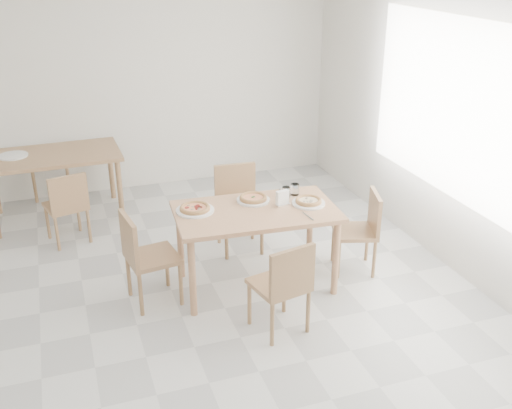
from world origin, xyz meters
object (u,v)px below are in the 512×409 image
object	(u,v)px
chair_north	(238,201)
napkin_holder	(282,198)
main_table	(256,219)
tumbler_a	(286,192)
chair_back_s	(67,203)
plate_empty	(13,156)
chair_west	(143,253)
pizza_margherita	(253,198)
pizza_pepperoni	(195,208)
chair_south	(284,282)
chair_back_n	(48,151)
pizza_mushroom	(309,201)
plate_margherita	(253,200)
plate_mushroom	(308,203)
plate_pepperoni	(195,210)
chair_east	(363,226)
tumbler_b	(295,189)
second_table	(53,162)

from	to	relation	value
chair_north	napkin_holder	distance (m)	0.87
main_table	tumbler_a	xyz separation A→B (m)	(0.35, 0.17, 0.14)
chair_back_s	plate_empty	xyz separation A→B (m)	(-0.48, 0.78, 0.31)
chair_west	pizza_margherita	bearing A→B (deg)	-89.84
pizza_pepperoni	chair_back_s	xyz separation A→B (m)	(-1.03, 1.27, -0.33)
chair_south	plate_empty	bearing A→B (deg)	-68.38
chair_back_n	chair_north	bearing A→B (deg)	-49.36
pizza_margherita	plate_empty	bearing A→B (deg)	135.82
main_table	pizza_mushroom	distance (m)	0.50
chair_south	plate_margherita	xyz separation A→B (m)	(0.07, 0.95, 0.30)
chair_north	plate_empty	xyz separation A→B (m)	(-2.10, 1.39, 0.27)
plate_mushroom	plate_empty	bearing A→B (deg)	138.34
plate_mushroom	plate_empty	distance (m)	3.34
pizza_margherita	tumbler_a	xyz separation A→B (m)	(0.31, -0.01, 0.02)
plate_mushroom	plate_pepperoni	distance (m)	1.00
chair_east	chair_west	bearing A→B (deg)	-75.20
chair_south	plate_margherita	size ratio (longest dim) A/B	2.70
napkin_holder	plate_pepperoni	bearing A→B (deg)	160.47
tumbler_a	plate_mushroom	bearing A→B (deg)	-58.04
tumbler_a	chair_back_s	size ratio (longest dim) A/B	0.13
pizza_mushroom	plate_empty	size ratio (longest dim) A/B	0.94
chair_back_n	napkin_holder	bearing A→B (deg)	-55.50
pizza_mushroom	napkin_holder	distance (m)	0.24
tumbler_a	tumbler_b	size ratio (longest dim) A/B	0.94
chair_north	tumbler_a	world-z (taller)	same
tumbler_a	chair_back_n	size ratio (longest dim) A/B	0.11
chair_west	chair_east	world-z (taller)	chair_west
plate_pepperoni	tumbler_b	distance (m)	0.96
pizza_pepperoni	napkin_holder	bearing A→B (deg)	-9.42
chair_west	pizza_pepperoni	xyz separation A→B (m)	(0.48, 0.10, 0.30)
chair_west	tumbler_b	distance (m)	1.48
pizza_margherita	second_table	xyz separation A→B (m)	(-1.66, 1.95, -0.12)
plate_mushroom	chair_back_s	xyz separation A→B (m)	(-2.01, 1.44, -0.31)
chair_back_n	tumbler_b	bearing A→B (deg)	-51.05
plate_mushroom	pizza_margherita	xyz separation A→B (m)	(-0.44, 0.22, 0.02)
chair_back_s	tumbler_b	bearing A→B (deg)	133.93
chair_west	pizza_mushroom	distance (m)	1.50
chair_south	plate_pepperoni	size ratio (longest dim) A/B	2.43
chair_west	pizza_margherita	world-z (taller)	chair_west
plate_mushroom	tumbler_a	distance (m)	0.25
plate_mushroom	tumbler_a	xyz separation A→B (m)	(-0.13, 0.21, 0.04)
main_table	tumbler_b	size ratio (longest dim) A/B	13.86
main_table	chair_east	xyz separation A→B (m)	(1.04, -0.05, -0.21)
main_table	chair_back_n	distance (m)	3.37
second_table	plate_empty	world-z (taller)	plate_empty
tumbler_b	chair_back_s	world-z (taller)	tumbler_b
plate_mushroom	chair_east	bearing A→B (deg)	-1.44
plate_mushroom	pizza_mushroom	distance (m)	0.02
pizza_mushroom	chair_back_n	distance (m)	3.67
chair_east	plate_mushroom	bearing A→B (deg)	-74.15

